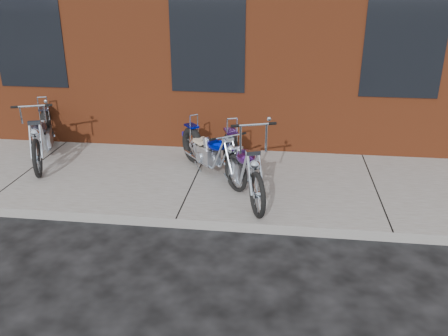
# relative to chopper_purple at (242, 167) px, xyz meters

# --- Properties ---
(ground) EXTENTS (120.00, 120.00, 0.00)m
(ground) POSITION_rel_chopper_purple_xyz_m (-0.84, -1.06, -0.57)
(ground) COLOR black
(ground) RESTS_ON ground
(sidewalk) EXTENTS (22.00, 3.00, 0.15)m
(sidewalk) POSITION_rel_chopper_purple_xyz_m (-0.84, 0.44, -0.50)
(sidewalk) COLOR slate
(sidewalk) RESTS_ON ground
(chopper_purple) EXTENTS (0.93, 2.24, 1.31)m
(chopper_purple) POSITION_rel_chopper_purple_xyz_m (0.00, 0.00, 0.00)
(chopper_purple) COLOR black
(chopper_purple) RESTS_ON sidewalk
(chopper_blue) EXTENTS (1.40, 1.72, 0.92)m
(chopper_blue) POSITION_rel_chopper_purple_xyz_m (-0.59, 0.62, -0.04)
(chopper_blue) COLOR black
(chopper_blue) RESTS_ON sidewalk
(chopper_third) EXTENTS (0.97, 2.25, 1.20)m
(chopper_third) POSITION_rel_chopper_purple_xyz_m (-3.82, 0.97, 0.00)
(chopper_third) COLOR black
(chopper_third) RESTS_ON sidewalk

